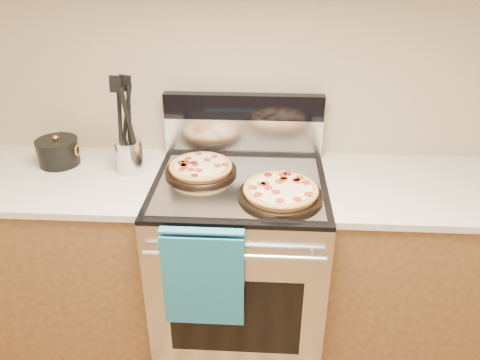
# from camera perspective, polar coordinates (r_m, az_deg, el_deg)

# --- Properties ---
(wall_back) EXTENTS (4.00, 0.00, 4.00)m
(wall_back) POSITION_cam_1_polar(r_m,az_deg,el_deg) (2.22, 0.51, 13.94)
(wall_back) COLOR tan
(wall_back) RESTS_ON ground
(range_body) EXTENTS (0.76, 0.68, 0.90)m
(range_body) POSITION_cam_1_polar(r_m,az_deg,el_deg) (2.31, -0.04, -10.55)
(range_body) COLOR #B7B7BC
(range_body) RESTS_ON ground
(oven_window) EXTENTS (0.56, 0.01, 0.40)m
(oven_window) POSITION_cam_1_polar(r_m,az_deg,el_deg) (2.06, -0.61, -16.36)
(oven_window) COLOR black
(oven_window) RESTS_ON range_body
(cooktop) EXTENTS (0.76, 0.68, 0.02)m
(cooktop) POSITION_cam_1_polar(r_m,az_deg,el_deg) (2.06, -0.04, -0.48)
(cooktop) COLOR black
(cooktop) RESTS_ON range_body
(backsplash_lower) EXTENTS (0.76, 0.06, 0.18)m
(backsplash_lower) POSITION_cam_1_polar(r_m,az_deg,el_deg) (2.29, 0.42, 5.42)
(backsplash_lower) COLOR silver
(backsplash_lower) RESTS_ON cooktop
(backsplash_upper) EXTENTS (0.76, 0.06, 0.12)m
(backsplash_upper) POSITION_cam_1_polar(r_m,az_deg,el_deg) (2.24, 0.43, 8.97)
(backsplash_upper) COLOR black
(backsplash_upper) RESTS_ON backsplash_lower
(oven_handle) EXTENTS (0.70, 0.03, 0.03)m
(oven_handle) POSITION_cam_1_polar(r_m,az_deg,el_deg) (1.80, -0.75, -9.27)
(oven_handle) COLOR silver
(oven_handle) RESTS_ON range_body
(dish_towel) EXTENTS (0.32, 0.05, 0.42)m
(dish_towel) POSITION_cam_1_polar(r_m,az_deg,el_deg) (1.87, -4.47, -11.55)
(dish_towel) COLOR #1B568B
(dish_towel) RESTS_ON oven_handle
(foil_sheet) EXTENTS (0.70, 0.55, 0.01)m
(foil_sheet) POSITION_cam_1_polar(r_m,az_deg,el_deg) (2.02, -0.09, -0.56)
(foil_sheet) COLOR gray
(foil_sheet) RESTS_ON cooktop
(cabinet_left) EXTENTS (1.00, 0.62, 0.88)m
(cabinet_left) POSITION_cam_1_polar(r_m,az_deg,el_deg) (2.54, -20.50, -8.92)
(cabinet_left) COLOR brown
(cabinet_left) RESTS_ON ground
(countertop_left) EXTENTS (1.02, 0.64, 0.03)m
(countertop_left) POSITION_cam_1_polar(r_m,az_deg,el_deg) (2.31, -22.36, 0.20)
(countertop_left) COLOR beige
(countertop_left) RESTS_ON cabinet_left
(cabinet_right) EXTENTS (1.00, 0.62, 0.88)m
(cabinet_right) POSITION_cam_1_polar(r_m,az_deg,el_deg) (2.46, 21.27, -10.34)
(cabinet_right) COLOR brown
(cabinet_right) RESTS_ON ground
(countertop_right) EXTENTS (1.02, 0.64, 0.03)m
(countertop_right) POSITION_cam_1_polar(r_m,az_deg,el_deg) (2.23, 23.27, -1.04)
(countertop_right) COLOR beige
(countertop_right) RESTS_ON cabinet_right
(pepperoni_pizza_back) EXTENTS (0.35, 0.35, 0.04)m
(pepperoni_pizza_back) POSITION_cam_1_polar(r_m,az_deg,el_deg) (2.12, -4.80, 1.45)
(pepperoni_pizza_back) COLOR #AC7D34
(pepperoni_pizza_back) RESTS_ON foil_sheet
(pepperoni_pizza_front) EXTENTS (0.36, 0.36, 0.05)m
(pepperoni_pizza_front) POSITION_cam_1_polar(r_m,az_deg,el_deg) (1.92, 4.98, -1.44)
(pepperoni_pizza_front) COLOR #AC7D34
(pepperoni_pizza_front) RESTS_ON foil_sheet
(utensil_crock) EXTENTS (0.15, 0.15, 0.15)m
(utensil_crock) POSITION_cam_1_polar(r_m,az_deg,el_deg) (2.19, -13.33, 2.86)
(utensil_crock) COLOR silver
(utensil_crock) RESTS_ON countertop_left
(saucepan) EXTENTS (0.20, 0.20, 0.11)m
(saucepan) POSITION_cam_1_polar(r_m,az_deg,el_deg) (2.37, -21.26, 3.10)
(saucepan) COLOR black
(saucepan) RESTS_ON countertop_left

